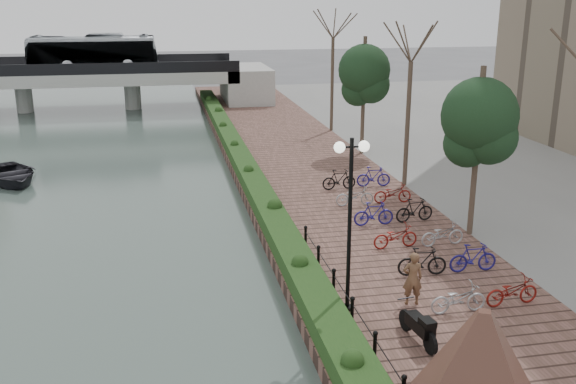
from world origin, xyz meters
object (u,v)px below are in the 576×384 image
object	(u,v)px
lamppost	(351,189)
boat	(10,174)
pedestrian	(413,278)
granite_monument	(478,378)
motorcycle	(418,325)

from	to	relation	value
lamppost	boat	size ratio (longest dim) A/B	1.10
pedestrian	granite_monument	bearing A→B (deg)	87.81
pedestrian	boat	world-z (taller)	pedestrian
motorcycle	pedestrian	bearing A→B (deg)	64.72
motorcycle	pedestrian	size ratio (longest dim) A/B	0.96
granite_monument	boat	size ratio (longest dim) A/B	1.09
pedestrian	boat	xyz separation A→B (m)	(-15.05, 18.22, -0.83)
granite_monument	pedestrian	world-z (taller)	granite_monument
boat	motorcycle	bearing A→B (deg)	-79.35
motorcycle	boat	distance (m)	24.93
pedestrian	lamppost	bearing A→B (deg)	6.77
boat	granite_monument	bearing A→B (deg)	-84.93
granite_monument	boat	world-z (taller)	granite_monument
lamppost	pedestrian	xyz separation A→B (m)	(2.00, -0.05, -2.88)
granite_monument	lamppost	bearing A→B (deg)	97.79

